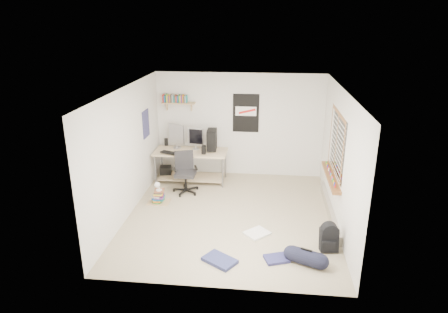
# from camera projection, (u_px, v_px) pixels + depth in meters

# --- Properties ---
(floor) EXTENTS (4.00, 4.50, 0.01)m
(floor) POSITION_uv_depth(u_px,v_px,m) (231.00, 215.00, 7.91)
(floor) COLOR gray
(floor) RESTS_ON ground
(ceiling) EXTENTS (4.00, 4.50, 0.01)m
(ceiling) POSITION_uv_depth(u_px,v_px,m) (231.00, 89.00, 7.07)
(ceiling) COLOR white
(ceiling) RESTS_ON ground
(back_wall) EXTENTS (4.00, 0.01, 2.50)m
(back_wall) POSITION_uv_depth(u_px,v_px,m) (239.00, 125.00, 9.61)
(back_wall) COLOR silver
(back_wall) RESTS_ON ground
(left_wall) EXTENTS (0.01, 4.50, 2.50)m
(left_wall) POSITION_uv_depth(u_px,v_px,m) (128.00, 152.00, 7.70)
(left_wall) COLOR silver
(left_wall) RESTS_ON ground
(right_wall) EXTENTS (0.01, 4.50, 2.50)m
(right_wall) POSITION_uv_depth(u_px,v_px,m) (340.00, 160.00, 7.29)
(right_wall) COLOR silver
(right_wall) RESTS_ON ground
(desk) EXTENTS (1.80, 1.03, 0.77)m
(desk) POSITION_uv_depth(u_px,v_px,m) (191.00, 166.00, 9.45)
(desk) COLOR tan
(desk) RESTS_ON floor
(monitor_left) EXTENTS (0.43, 0.28, 0.46)m
(monitor_left) POSITION_uv_depth(u_px,v_px,m) (177.00, 138.00, 9.45)
(monitor_left) COLOR #9A9A9E
(monitor_left) RESTS_ON desk
(monitor_right) EXTENTS (0.38, 0.17, 0.40)m
(monitor_right) POSITION_uv_depth(u_px,v_px,m) (196.00, 140.00, 9.37)
(monitor_right) COLOR #9C9CA0
(monitor_right) RESTS_ON desk
(pc_tower) EXTENTS (0.24, 0.46, 0.47)m
(pc_tower) POSITION_uv_depth(u_px,v_px,m) (212.00, 140.00, 9.31)
(pc_tower) COLOR black
(pc_tower) RESTS_ON desk
(keyboard) EXTENTS (0.46, 0.29, 0.02)m
(keyboard) POSITION_uv_depth(u_px,v_px,m) (170.00, 153.00, 9.11)
(keyboard) COLOR black
(keyboard) RESTS_ON desk
(speaker_left) EXTENTS (0.11, 0.11, 0.17)m
(speaker_left) POSITION_uv_depth(u_px,v_px,m) (166.00, 142.00, 9.64)
(speaker_left) COLOR black
(speaker_left) RESTS_ON desk
(speaker_right) EXTENTS (0.10, 0.10, 0.19)m
(speaker_right) POSITION_uv_depth(u_px,v_px,m) (204.00, 150.00, 9.06)
(speaker_right) COLOR black
(speaker_right) RESTS_ON desk
(office_chair) EXTENTS (0.76, 0.76, 0.92)m
(office_chair) POSITION_uv_depth(u_px,v_px,m) (185.00, 172.00, 8.79)
(office_chair) COLOR black
(office_chair) RESTS_ON floor
(wall_shelf) EXTENTS (0.80, 0.22, 0.24)m
(wall_shelf) POSITION_uv_depth(u_px,v_px,m) (179.00, 103.00, 9.47)
(wall_shelf) COLOR tan
(wall_shelf) RESTS_ON back_wall
(poster_back_wall) EXTENTS (0.62, 0.03, 0.92)m
(poster_back_wall) POSITION_uv_depth(u_px,v_px,m) (246.00, 113.00, 9.47)
(poster_back_wall) COLOR black
(poster_back_wall) RESTS_ON back_wall
(poster_left_wall) EXTENTS (0.02, 0.42, 0.60)m
(poster_left_wall) POSITION_uv_depth(u_px,v_px,m) (146.00, 124.00, 8.74)
(poster_left_wall) COLOR navy
(poster_left_wall) RESTS_ON left_wall
(window) EXTENTS (0.10, 1.50, 1.26)m
(window) POSITION_uv_depth(u_px,v_px,m) (335.00, 144.00, 7.51)
(window) COLOR brown
(window) RESTS_ON right_wall
(baseboard_heater) EXTENTS (0.08, 2.50, 0.18)m
(baseboard_heater) POSITION_uv_depth(u_px,v_px,m) (329.00, 209.00, 7.96)
(baseboard_heater) COLOR #B7B2A8
(baseboard_heater) RESTS_ON floor
(backpack) EXTENTS (0.32, 0.27, 0.40)m
(backpack) POSITION_uv_depth(u_px,v_px,m) (329.00, 240.00, 6.66)
(backpack) COLOR black
(backpack) RESTS_ON floor
(duffel_bag) EXTENTS (0.33, 0.33, 0.50)m
(duffel_bag) POSITION_uv_depth(u_px,v_px,m) (306.00, 257.00, 6.30)
(duffel_bag) COLOR black
(duffel_bag) RESTS_ON floor
(tshirt) EXTENTS (0.53, 0.53, 0.04)m
(tshirt) POSITION_uv_depth(u_px,v_px,m) (257.00, 233.00, 7.22)
(tshirt) COLOR silver
(tshirt) RESTS_ON floor
(jeans_a) EXTENTS (0.62, 0.57, 0.06)m
(jeans_a) POSITION_uv_depth(u_px,v_px,m) (220.00, 260.00, 6.40)
(jeans_a) COLOR navy
(jeans_a) RESTS_ON floor
(jeans_b) EXTENTS (0.45, 0.39, 0.05)m
(jeans_b) POSITION_uv_depth(u_px,v_px,m) (276.00, 259.00, 6.45)
(jeans_b) COLOR navy
(jeans_b) RESTS_ON floor
(book_stack) EXTENTS (0.58, 0.53, 0.33)m
(book_stack) POSITION_uv_depth(u_px,v_px,m) (159.00, 196.00, 8.41)
(book_stack) COLOR brown
(book_stack) RESTS_ON floor
(desk_lamp) EXTENTS (0.17, 0.23, 0.21)m
(desk_lamp) POSITION_uv_depth(u_px,v_px,m) (159.00, 186.00, 8.31)
(desk_lamp) COLOR silver
(desk_lamp) RESTS_ON book_stack
(subwoofer) EXTENTS (0.31, 0.31, 0.30)m
(subwoofer) POSITION_uv_depth(u_px,v_px,m) (166.00, 172.00, 9.70)
(subwoofer) COLOR black
(subwoofer) RESTS_ON floor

